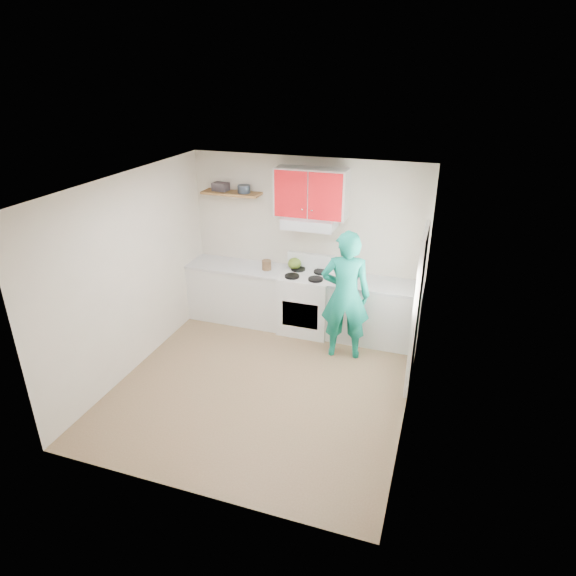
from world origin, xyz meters
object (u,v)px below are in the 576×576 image
(kettle, at_px, (294,264))
(crock, at_px, (267,266))
(tin, at_px, (244,189))
(person, at_px, (345,296))
(stove, at_px, (306,303))

(kettle, distance_m, crock, 0.43)
(tin, relative_size, person, 0.10)
(person, bearing_deg, crock, -31.89)
(stove, bearing_deg, person, -37.08)
(tin, bearing_deg, crock, -22.55)
(kettle, relative_size, crock, 1.22)
(stove, relative_size, kettle, 4.44)
(kettle, bearing_deg, tin, -166.26)
(stove, xyz_separation_m, kettle, (-0.25, 0.17, 0.55))
(stove, bearing_deg, tin, 170.41)
(kettle, bearing_deg, person, -22.26)
(kettle, bearing_deg, stove, -20.43)
(tin, height_order, crock, tin)
(kettle, bearing_deg, crock, -143.66)
(tin, distance_m, crock, 1.19)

